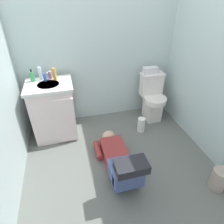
{
  "coord_description": "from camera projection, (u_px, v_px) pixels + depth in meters",
  "views": [
    {
      "loc": [
        -0.52,
        -1.7,
        1.86
      ],
      "look_at": [
        0.03,
        0.38,
        0.45
      ],
      "focal_mm": 30.51,
      "sensor_mm": 36.0,
      "label": 1
    }
  ],
  "objects": [
    {
      "name": "bottle_amber",
      "position": [
        54.0,
        74.0,
        2.51
      ],
      "size": [
        0.05,
        0.05,
        0.16
      ],
      "primitive_type": "cylinder",
      "color": "gold",
      "rests_on": "vanity_cabinet"
    },
    {
      "name": "vanity_cabinet",
      "position": [
        54.0,
        110.0,
        2.67
      ],
      "size": [
        0.6,
        0.53,
        0.82
      ],
      "color": "silver",
      "rests_on": "ground_plane"
    },
    {
      "name": "faucet",
      "position": [
        48.0,
        76.0,
        2.54
      ],
      "size": [
        0.02,
        0.02,
        0.1
      ],
      "primitive_type": "cylinder",
      "color": "silver",
      "rests_on": "vanity_cabinet"
    },
    {
      "name": "wall_right",
      "position": [
        222.0,
        59.0,
        2.1
      ],
      "size": [
        0.08,
        2.04,
        2.4
      ],
      "primitive_type": "cube",
      "color": "#B1C4C2",
      "rests_on": "ground_plane"
    },
    {
      "name": "bottle_pink",
      "position": [
        50.0,
        75.0,
        2.55
      ],
      "size": [
        0.04,
        0.04,
        0.11
      ],
      "primitive_type": "cylinder",
      "color": "pink",
      "rests_on": "vanity_cabinet"
    },
    {
      "name": "paper_towel_roll",
      "position": [
        141.0,
        125.0,
        2.89
      ],
      "size": [
        0.11,
        0.11,
        0.23
      ],
      "primitive_type": "cylinder",
      "color": "white",
      "rests_on": "ground_plane"
    },
    {
      "name": "soap_dispenser",
      "position": [
        32.0,
        77.0,
        2.47
      ],
      "size": [
        0.06,
        0.06,
        0.17
      ],
      "color": "#379456",
      "rests_on": "vanity_cabinet"
    },
    {
      "name": "bottle_blue",
      "position": [
        45.0,
        77.0,
        2.49
      ],
      "size": [
        0.04,
        0.04,
        0.11
      ],
      "primitive_type": "cylinder",
      "color": "#3C66BE",
      "rests_on": "vanity_cabinet"
    },
    {
      "name": "trash_can",
      "position": [
        219.0,
        179.0,
        2.05
      ],
      "size": [
        0.17,
        0.17,
        0.26
      ],
      "primitive_type": "cylinder",
      "color": "gray",
      "rests_on": "ground_plane"
    },
    {
      "name": "wall_back",
      "position": [
        98.0,
        43.0,
        2.7
      ],
      "size": [
        2.46,
        0.08,
        2.4
      ],
      "primitive_type": "cube",
      "color": "#B1C4C2",
      "rests_on": "ground_plane"
    },
    {
      "name": "person_plumber",
      "position": [
        119.0,
        160.0,
        2.21
      ],
      "size": [
        0.38,
        1.06,
        0.52
      ],
      "color": "maroon",
      "rests_on": "ground_plane"
    },
    {
      "name": "toilet",
      "position": [
        152.0,
        98.0,
        3.07
      ],
      "size": [
        0.36,
        0.46,
        0.75
      ],
      "color": "silver",
      "rests_on": "ground_plane"
    },
    {
      "name": "ground_plane",
      "position": [
        117.0,
        157.0,
        2.51
      ],
      "size": [
        2.8,
        3.04,
        0.04
      ],
      "primitive_type": "cube",
      "color": "#5E625C"
    },
    {
      "name": "bottle_clear",
      "position": [
        40.0,
        74.0,
        2.51
      ],
      "size": [
        0.04,
        0.04,
        0.17
      ],
      "primitive_type": "cylinder",
      "color": "silver",
      "rests_on": "vanity_cabinet"
    },
    {
      "name": "tissue_box",
      "position": [
        150.0,
        70.0,
        2.9
      ],
      "size": [
        0.22,
        0.11,
        0.1
      ],
      "primitive_type": "cube",
      "color": "silver",
      "rests_on": "toilet"
    }
  ]
}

